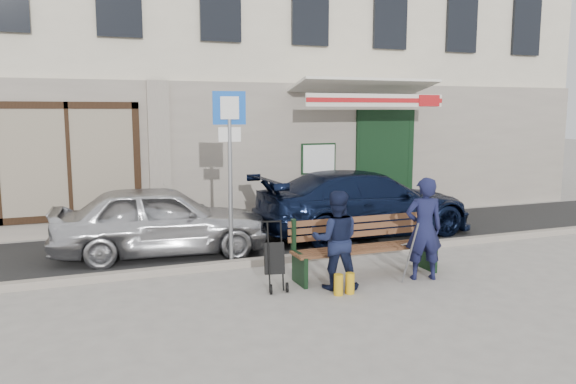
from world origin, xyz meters
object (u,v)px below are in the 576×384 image
car_navy (365,203)px  parking_sign (230,149)px  woman (336,240)px  car_silver (161,220)px  man (424,229)px  stroller (274,260)px  bench (363,248)px

car_navy → parking_sign: parking_sign is taller
woman → car_silver: bearing=-33.8°
man → stroller: (-2.30, 0.34, -0.35)m
car_silver → man: man is taller
car_silver → man: 4.57m
car_navy → stroller: 4.06m
car_navy → man: man is taller
man → woman: 1.45m
car_navy → parking_sign: (-3.22, -1.30, 1.28)m
parking_sign → man: bearing=-27.2°
parking_sign → woman: (1.10, -1.72, -1.23)m
bench → man: 0.97m
stroller → car_silver: bearing=128.2°
parking_sign → woman: size_ratio=2.00×
car_silver → stroller: size_ratio=3.82×
car_navy → woman: (-2.13, -3.01, 0.04)m
car_silver → bench: size_ratio=1.57×
bench → woman: size_ratio=1.67×
car_silver → parking_sign: parking_sign is taller
car_navy → man: 3.16m
parking_sign → car_silver: bearing=139.3°
woman → car_navy: bearing=-105.3°
car_silver → car_navy: (4.20, 0.18, 0.03)m
car_silver → woman: bearing=-138.5°
man → woman: bearing=12.9°
parking_sign → man: (2.55, -1.79, -1.16)m
woman → stroller: 0.93m
parking_sign → woman: 2.38m
bench → parking_sign: bearing=142.3°
man → woman: (-1.45, 0.07, -0.07)m
car_silver → woman: 3.51m
car_silver → man: (3.52, -2.90, 0.15)m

